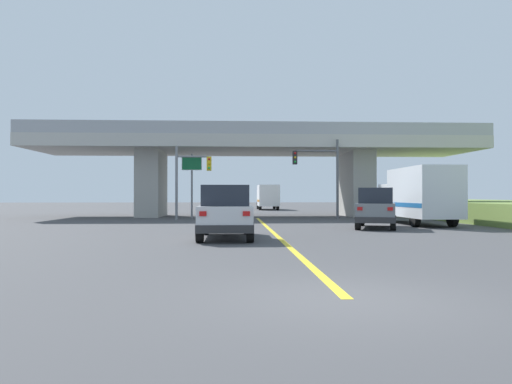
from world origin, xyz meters
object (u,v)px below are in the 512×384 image
Objects in this scene: box_truck at (419,195)px; traffic_signal_farside at (189,174)px; suv_crossing at (376,208)px; suv_lead at (226,212)px; semi_truck_distant at (268,197)px; highway_sign at (192,171)px; traffic_signal_nearside at (322,169)px.

box_truck is 14.94m from traffic_signal_farside.
traffic_signal_farside is (-10.22, 9.05, 2.12)m from suv_crossing.
traffic_signal_farside is (-2.71, 14.57, 2.12)m from suv_lead.
suv_crossing is at bearing -41.54° from traffic_signal_farside.
suv_lead is 14.97m from traffic_signal_farside.
suv_crossing is at bearing -84.58° from semi_truck_distant.
box_truck reaches higher than suv_crossing.
highway_sign is 0.69× the size of semi_truck_distant.
suv_crossing is at bearing 36.30° from suv_lead.
traffic_signal_nearside reaches higher than semi_truck_distant.
suv_crossing is 13.82m from traffic_signal_farside.
traffic_signal_farside is 1.07× the size of highway_sign.
traffic_signal_nearside is at bearing -9.76° from highway_sign.
traffic_signal_nearside is 1.20× the size of highway_sign.
box_truck is at bearing 37.75° from suv_lead.
suv_lead is 16.83m from traffic_signal_nearside.
traffic_signal_farside reaches higher than semi_truck_distant.
traffic_signal_nearside is 9.43m from highway_sign.
semi_truck_distant reaches higher than suv_lead.
box_truck is at bearing -32.24° from highway_sign.
suv_lead is 0.70× the size of semi_truck_distant.
suv_crossing is 15.46m from highway_sign.
traffic_signal_farside is 24.76m from semi_truck_distant.
suv_crossing is at bearing -48.07° from highway_sign.
semi_truck_distant is (4.41, 38.23, 0.52)m from suv_lead.
semi_truck_distant reaches higher than suv_crossing.
highway_sign is at bearing 99.08° from suv_lead.
traffic_signal_nearside is 0.83× the size of semi_truck_distant.
suv_lead is 0.98× the size of suv_crossing.
highway_sign is (0.01, 2.31, 0.28)m from traffic_signal_farside.
semi_truck_distant is at bearing 71.59° from highway_sign.
suv_lead is 13.68m from box_truck.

